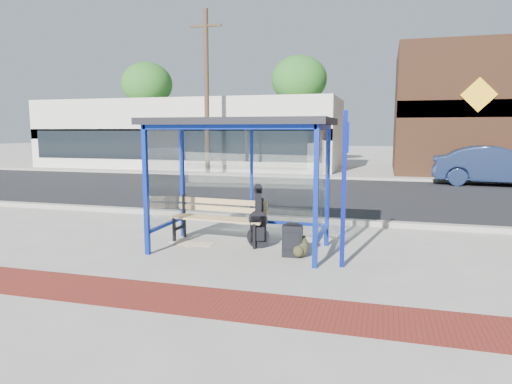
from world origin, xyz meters
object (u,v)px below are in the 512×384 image
(backpack, at_px, (300,247))
(parked_car, at_px, (496,166))
(suitcase, at_px, (292,241))
(guitar_bag, at_px, (258,226))
(bench, at_px, (219,216))

(backpack, xyz_separation_m, parked_car, (5.70, 12.52, 0.61))
(suitcase, distance_m, parked_car, 13.80)
(backpack, bearing_deg, parked_car, 66.92)
(suitcase, relative_size, parked_car, 0.13)
(guitar_bag, height_order, suitcase, guitar_bag)
(guitar_bag, xyz_separation_m, suitcase, (0.74, -0.43, -0.14))
(suitcase, bearing_deg, bench, 152.01)
(suitcase, distance_m, backpack, 0.17)
(backpack, height_order, parked_car, parked_car)
(guitar_bag, distance_m, parked_car, 13.75)
(bench, relative_size, backpack, 5.10)
(backpack, distance_m, parked_car, 13.77)
(bench, height_order, backpack, bench)
(bench, relative_size, parked_car, 0.40)
(bench, bearing_deg, guitar_bag, -10.74)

